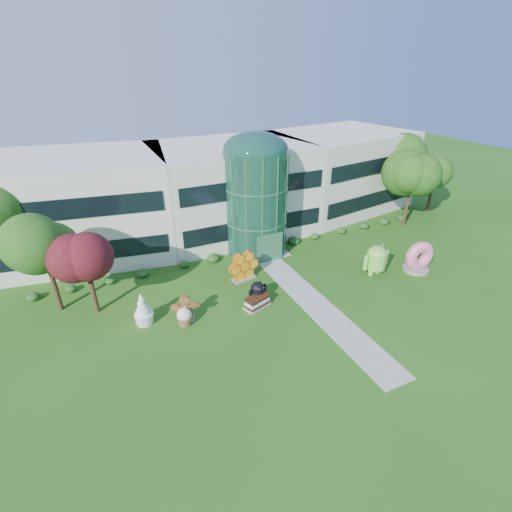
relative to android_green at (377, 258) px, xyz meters
name	(u,v)px	position (x,y,z in m)	size (l,w,h in m)	color
ground	(323,312)	(-7.38, -2.81, -1.61)	(140.00, 140.00, 0.00)	#215114
building	(232,188)	(-7.38, 15.19, 3.04)	(46.00, 15.00, 9.30)	beige
atrium	(256,202)	(-7.38, 9.19, 3.29)	(6.00, 6.00, 9.80)	#194738
walkway	(309,298)	(-7.38, -0.81, -1.59)	(2.40, 20.00, 0.04)	#9E9E93
tree_red	(90,278)	(-22.88, 4.69, 1.39)	(4.00, 4.00, 6.00)	#3F0C14
trees_backdrop	(251,206)	(-7.38, 10.19, 2.59)	(52.00, 8.00, 8.40)	#254C13
android_green	(377,258)	(0.00, 0.00, 0.00)	(2.84, 1.90, 3.22)	#7ACA40
android_black	(258,290)	(-11.26, 0.67, -0.61)	(1.77, 1.19, 2.01)	black
donut	(419,256)	(3.86, -1.13, -0.15)	(2.80, 1.35, 2.92)	#EF5BA3
gingerbread	(185,308)	(-17.06, 0.75, -0.52)	(2.36, 0.91, 2.18)	brown
ice_cream_sandwich	(257,302)	(-11.64, -0.04, -1.14)	(2.11, 1.05, 0.94)	black
honeycomb	(244,267)	(-10.91, 4.17, -0.42)	(3.04, 1.08, 2.39)	#FFA819
froyo	(143,309)	(-19.89, 1.67, -0.35)	(1.47, 1.47, 2.53)	white
cupcake	(184,316)	(-17.29, 0.27, -0.92)	(1.15, 1.15, 1.38)	white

